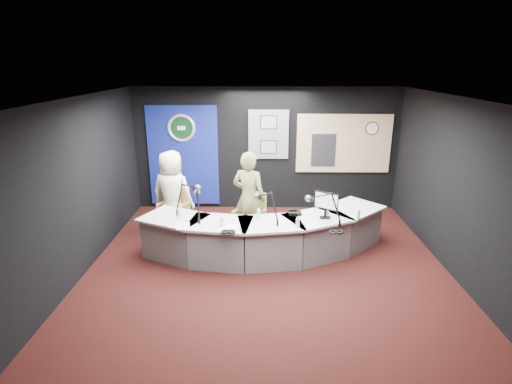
{
  "coord_description": "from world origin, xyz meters",
  "views": [
    {
      "loc": [
        -0.1,
        -5.96,
        3.31
      ],
      "look_at": [
        -0.2,
        0.8,
        1.1
      ],
      "focal_mm": 28.0,
      "sensor_mm": 36.0,
      "label": 1
    }
  ],
  "objects_px": {
    "broadcast_desk": "(264,235)",
    "person_woman": "(249,198)",
    "person_man": "(172,193)",
    "armchair_left": "(174,213)",
    "armchair_right": "(249,217)"
  },
  "relations": [
    {
      "from": "armchair_right",
      "to": "person_woman",
      "type": "bearing_deg",
      "value": 0.0
    },
    {
      "from": "armchair_left",
      "to": "person_woman",
      "type": "relative_size",
      "value": 0.49
    },
    {
      "from": "broadcast_desk",
      "to": "armchair_left",
      "type": "height_order",
      "value": "armchair_left"
    },
    {
      "from": "person_woman",
      "to": "armchair_right",
      "type": "bearing_deg",
      "value": -0.0
    },
    {
      "from": "armchair_left",
      "to": "person_woman",
      "type": "distance_m",
      "value": 1.63
    },
    {
      "from": "armchair_right",
      "to": "person_man",
      "type": "height_order",
      "value": "person_man"
    },
    {
      "from": "person_man",
      "to": "armchair_right",
      "type": "bearing_deg",
      "value": 179.18
    },
    {
      "from": "broadcast_desk",
      "to": "person_woman",
      "type": "bearing_deg",
      "value": 118.76
    },
    {
      "from": "person_woman",
      "to": "armchair_left",
      "type": "bearing_deg",
      "value": 8.74
    },
    {
      "from": "broadcast_desk",
      "to": "armchair_left",
      "type": "distance_m",
      "value": 2.02
    },
    {
      "from": "armchair_left",
      "to": "person_woman",
      "type": "bearing_deg",
      "value": 13.43
    },
    {
      "from": "person_man",
      "to": "person_woman",
      "type": "height_order",
      "value": "person_woman"
    },
    {
      "from": "person_man",
      "to": "person_woman",
      "type": "relative_size",
      "value": 0.96
    },
    {
      "from": "armchair_left",
      "to": "armchair_right",
      "type": "distance_m",
      "value": 1.57
    },
    {
      "from": "broadcast_desk",
      "to": "armchair_left",
      "type": "bearing_deg",
      "value": 153.42
    }
  ]
}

